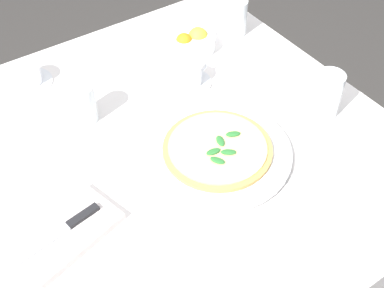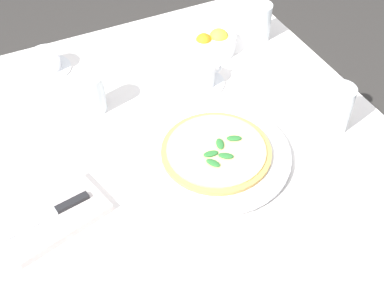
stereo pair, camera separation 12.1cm
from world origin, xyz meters
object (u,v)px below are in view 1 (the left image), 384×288
object	(u,v)px
water_glass_left_edge	(235,18)
water_glass_right_edge	(83,105)
coffee_cup_far_left	(27,75)
water_glass_near_right	(327,96)
dinner_knife	(63,230)
pizza	(218,148)
coffee_cup_near_left	(188,75)
pizza_plate	(217,152)
citrus_bowl	(191,41)
napkin_folded	(65,233)

from	to	relation	value
water_glass_left_edge	water_glass_right_edge	bearing A→B (deg)	9.97
coffee_cup_far_left	water_glass_near_right	world-z (taller)	water_glass_near_right
water_glass_right_edge	dinner_knife	size ratio (longest dim) A/B	0.55
water_glass_right_edge	dinner_knife	xyz separation A→B (m)	(0.19, 0.30, -0.02)
pizza	coffee_cup_far_left	size ratio (longest dim) A/B	2.02
coffee_cup_near_left	dinner_knife	distance (m)	0.56
water_glass_right_edge	dinner_knife	world-z (taller)	water_glass_right_edge
water_glass_right_edge	pizza_plate	bearing A→B (deg)	124.83
pizza_plate	pizza	bearing A→B (deg)	111.18
water_glass_right_edge	citrus_bowl	size ratio (longest dim) A/B	0.71
coffee_cup_far_left	water_glass_near_right	bearing A→B (deg)	137.00
coffee_cup_far_left	dinner_knife	world-z (taller)	coffee_cup_far_left
water_glass_left_edge	napkin_folded	xyz separation A→B (m)	(0.75, 0.40, -0.04)
dinner_knife	citrus_bowl	xyz separation A→B (m)	(-0.59, -0.41, 0.00)
coffee_cup_near_left	water_glass_left_edge	distance (m)	0.29
water_glass_near_right	coffee_cup_near_left	bearing A→B (deg)	-53.23
water_glass_near_right	water_glass_left_edge	bearing A→B (deg)	-94.54
napkin_folded	dinner_knife	world-z (taller)	dinner_knife
coffee_cup_far_left	citrus_bowl	xyz separation A→B (m)	(-0.47, 0.12, -0.00)
dinner_knife	napkin_folded	bearing A→B (deg)	-180.00
coffee_cup_near_left	water_glass_left_edge	xyz separation A→B (m)	(-0.26, -0.13, 0.02)
dinner_knife	pizza_plate	bearing A→B (deg)	171.74
water_glass_left_edge	dinner_knife	distance (m)	0.85
pizza	water_glass_right_edge	bearing A→B (deg)	-55.19
water_glass_left_edge	citrus_bowl	size ratio (longest dim) A/B	0.75
pizza_plate	water_glass_near_right	bearing A→B (deg)	174.00
water_glass_near_right	water_glass_left_edge	distance (m)	0.43
water_glass_left_edge	pizza_plate	bearing A→B (deg)	48.18
coffee_cup_far_left	napkin_folded	bearing A→B (deg)	76.59
pizza_plate	dinner_knife	xyz separation A→B (m)	(0.40, 0.01, 0.01)
pizza	coffee_cup_far_left	bearing A→B (deg)	-62.22
water_glass_near_right	napkin_folded	distance (m)	0.72
coffee_cup_near_left	water_glass_right_edge	size ratio (longest dim) A/B	1.24
pizza	napkin_folded	distance (m)	0.40
water_glass_left_edge	dinner_knife	xyz separation A→B (m)	(0.75, 0.40, -0.03)
coffee_cup_far_left	napkin_folded	size ratio (longest dim) A/B	0.53
napkin_folded	water_glass_right_edge	bearing A→B (deg)	-137.66
water_glass_near_right	water_glass_left_edge	size ratio (longest dim) A/B	1.12
pizza	water_glass_right_edge	world-z (taller)	water_glass_right_edge
pizza	citrus_bowl	xyz separation A→B (m)	(-0.19, -0.40, 0.00)
pizza_plate	water_glass_near_right	xyz separation A→B (m)	(-0.32, 0.03, 0.05)
coffee_cup_near_left	citrus_bowl	xyz separation A→B (m)	(-0.10, -0.13, -0.00)
napkin_folded	pizza	bearing A→B (deg)	165.77
water_glass_left_edge	dinner_knife	world-z (taller)	water_glass_left_edge
napkin_folded	pizza_plate	bearing A→B (deg)	165.81
pizza_plate	water_glass_right_edge	size ratio (longest dim) A/B	3.34
pizza_plate	citrus_bowl	size ratio (longest dim) A/B	2.37
coffee_cup_far_left	citrus_bowl	distance (m)	0.48
pizza_plate	pizza	distance (m)	0.01
dinner_knife	coffee_cup_far_left	bearing A→B (deg)	-112.98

